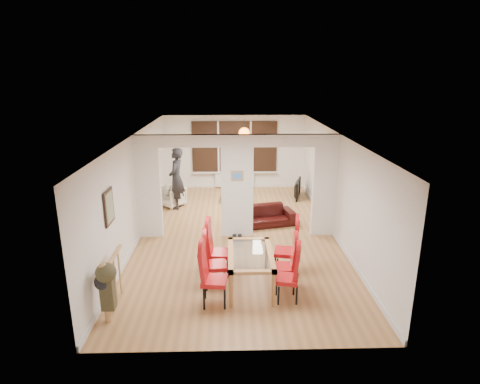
{
  "coord_description": "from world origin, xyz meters",
  "views": [
    {
      "loc": [
        -0.19,
        -9.61,
        4.04
      ],
      "look_at": [
        0.09,
        0.6,
        0.97
      ],
      "focal_mm": 30.0,
      "sensor_mm": 36.0,
      "label": 1
    }
  ],
  "objects_px": {
    "television": "(295,189)",
    "coffee_table": "(237,198)",
    "dining_chair_lb": "(215,262)",
    "dining_chair_ra": "(287,275)",
    "dining_chair_lc": "(219,249)",
    "sofa": "(261,216)",
    "dining_chair_rb": "(285,264)",
    "dining_table": "(250,270)",
    "dining_chair_la": "(214,276)",
    "dining_chair_rc": "(286,248)",
    "bottle": "(231,190)",
    "armchair": "(172,196)",
    "bowl": "(230,194)",
    "person": "(176,178)"
  },
  "relations": [
    {
      "from": "dining_table",
      "to": "dining_chair_lb",
      "type": "relative_size",
      "value": 1.45
    },
    {
      "from": "armchair",
      "to": "coffee_table",
      "type": "relative_size",
      "value": 0.67
    },
    {
      "from": "dining_chair_lc",
      "to": "dining_chair_lb",
      "type": "bearing_deg",
      "value": -89.77
    },
    {
      "from": "dining_chair_rc",
      "to": "coffee_table",
      "type": "distance_m",
      "value": 4.95
    },
    {
      "from": "dining_chair_la",
      "to": "dining_chair_lc",
      "type": "xyz_separation_m",
      "value": [
        0.05,
        1.13,
        -0.0
      ]
    },
    {
      "from": "dining_chair_ra",
      "to": "dining_chair_rb",
      "type": "relative_size",
      "value": 0.99
    },
    {
      "from": "dining_table",
      "to": "dining_chair_lc",
      "type": "xyz_separation_m",
      "value": [
        -0.62,
        0.54,
        0.19
      ]
    },
    {
      "from": "dining_table",
      "to": "television",
      "type": "relative_size",
      "value": 1.44
    },
    {
      "from": "dining_chair_lb",
      "to": "television",
      "type": "xyz_separation_m",
      "value": [
        2.48,
        5.75,
        -0.22
      ]
    },
    {
      "from": "bottle",
      "to": "coffee_table",
      "type": "bearing_deg",
      "value": -19.68
    },
    {
      "from": "dining_chair_la",
      "to": "bottle",
      "type": "xyz_separation_m",
      "value": [
        0.34,
        6.05,
        -0.17
      ]
    },
    {
      "from": "dining_chair_lc",
      "to": "person",
      "type": "relative_size",
      "value": 0.59
    },
    {
      "from": "dining_chair_la",
      "to": "sofa",
      "type": "xyz_separation_m",
      "value": [
        1.15,
        3.88,
        -0.29
      ]
    },
    {
      "from": "dining_chair_ra",
      "to": "television",
      "type": "bearing_deg",
      "value": 92.53
    },
    {
      "from": "dining_chair_lb",
      "to": "dining_chair_ra",
      "type": "bearing_deg",
      "value": -28.41
    },
    {
      "from": "dining_chair_lb",
      "to": "dining_chair_rc",
      "type": "distance_m",
      "value": 1.52
    },
    {
      "from": "dining_chair_la",
      "to": "person",
      "type": "relative_size",
      "value": 0.59
    },
    {
      "from": "armchair",
      "to": "television",
      "type": "xyz_separation_m",
      "value": [
        4.0,
        0.79,
        -0.01
      ]
    },
    {
      "from": "armchair",
      "to": "person",
      "type": "xyz_separation_m",
      "value": [
        0.2,
        -0.18,
        0.63
      ]
    },
    {
      "from": "dining_chair_rb",
      "to": "person",
      "type": "distance_m",
      "value": 5.58
    },
    {
      "from": "armchair",
      "to": "bowl",
      "type": "distance_m",
      "value": 1.86
    },
    {
      "from": "television",
      "to": "coffee_table",
      "type": "relative_size",
      "value": 1.03
    },
    {
      "from": "dining_chair_ra",
      "to": "sofa",
      "type": "distance_m",
      "value": 3.8
    },
    {
      "from": "dining_table",
      "to": "dining_chair_lb",
      "type": "distance_m",
      "value": 0.7
    },
    {
      "from": "dining_chair_lc",
      "to": "television",
      "type": "bearing_deg",
      "value": 71.32
    },
    {
      "from": "dining_chair_rc",
      "to": "bowl",
      "type": "height_order",
      "value": "dining_chair_rc"
    },
    {
      "from": "dining_chair_lb",
      "to": "armchair",
      "type": "distance_m",
      "value": 5.2
    },
    {
      "from": "dining_table",
      "to": "sofa",
      "type": "bearing_deg",
      "value": 81.81
    },
    {
      "from": "dining_chair_rc",
      "to": "bottle",
      "type": "height_order",
      "value": "dining_chair_rc"
    },
    {
      "from": "dining_chair_lb",
      "to": "dining_chair_ra",
      "type": "xyz_separation_m",
      "value": [
        1.31,
        -0.54,
        -0.02
      ]
    },
    {
      "from": "dining_chair_rb",
      "to": "bottle",
      "type": "height_order",
      "value": "dining_chair_rb"
    },
    {
      "from": "dining_chair_rc",
      "to": "coffee_table",
      "type": "bearing_deg",
      "value": 111.97
    },
    {
      "from": "dining_chair_rc",
      "to": "television",
      "type": "relative_size",
      "value": 1.07
    },
    {
      "from": "dining_chair_ra",
      "to": "coffee_table",
      "type": "distance_m",
      "value": 5.95
    },
    {
      "from": "dining_chair_rc",
      "to": "bowl",
      "type": "distance_m",
      "value": 4.98
    },
    {
      "from": "dining_table",
      "to": "television",
      "type": "xyz_separation_m",
      "value": [
        1.8,
        5.79,
        -0.05
      ]
    },
    {
      "from": "television",
      "to": "sofa",
      "type": "bearing_deg",
      "value": 167.09
    },
    {
      "from": "dining_chair_lb",
      "to": "sofa",
      "type": "xyz_separation_m",
      "value": [
        1.15,
        3.25,
        -0.26
      ]
    },
    {
      "from": "television",
      "to": "coffee_table",
      "type": "distance_m",
      "value": 2.01
    },
    {
      "from": "dining_chair_ra",
      "to": "coffee_table",
      "type": "height_order",
      "value": "dining_chair_ra"
    },
    {
      "from": "dining_chair_la",
      "to": "dining_chair_ra",
      "type": "distance_m",
      "value": 1.32
    },
    {
      "from": "person",
      "to": "coffee_table",
      "type": "distance_m",
      "value": 2.09
    },
    {
      "from": "armchair",
      "to": "television",
      "type": "relative_size",
      "value": 0.65
    },
    {
      "from": "dining_chair_la",
      "to": "dining_chair_rc",
      "type": "bearing_deg",
      "value": 44.53
    },
    {
      "from": "sofa",
      "to": "dining_chair_rb",
      "type": "bearing_deg",
      "value": -100.57
    },
    {
      "from": "coffee_table",
      "to": "person",
      "type": "bearing_deg",
      "value": -162.89
    },
    {
      "from": "dining_chair_rb",
      "to": "bottle",
      "type": "relative_size",
      "value": 3.41
    },
    {
      "from": "dining_chair_rc",
      "to": "television",
      "type": "distance_m",
      "value": 5.36
    },
    {
      "from": "coffee_table",
      "to": "television",
      "type": "bearing_deg",
      "value": 11.61
    },
    {
      "from": "dining_chair_lb",
      "to": "coffee_table",
      "type": "distance_m",
      "value": 5.39
    }
  ]
}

